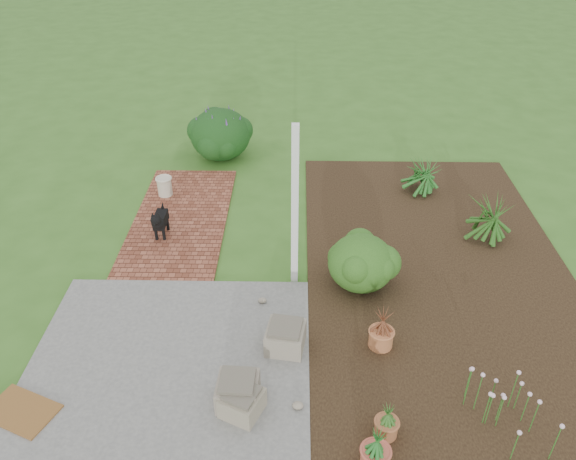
{
  "coord_description": "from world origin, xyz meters",
  "views": [
    {
      "loc": [
        0.33,
        -6.48,
        5.3
      ],
      "look_at": [
        0.2,
        0.4,
        0.7
      ],
      "focal_mm": 35.0,
      "sensor_mm": 36.0,
      "label": 1
    }
  ],
  "objects_px": {
    "stone_trough_near": "(242,403)",
    "black_dog": "(160,220)",
    "evergreen_shrub": "(361,262)",
    "cream_ceramic_urn": "(165,186)"
  },
  "relations": [
    {
      "from": "stone_trough_near",
      "to": "black_dog",
      "type": "relative_size",
      "value": 0.67
    },
    {
      "from": "stone_trough_near",
      "to": "black_dog",
      "type": "bearing_deg",
      "value": 115.17
    },
    {
      "from": "black_dog",
      "to": "evergreen_shrub",
      "type": "height_order",
      "value": "evergreen_shrub"
    },
    {
      "from": "black_dog",
      "to": "evergreen_shrub",
      "type": "relative_size",
      "value": 0.64
    },
    {
      "from": "stone_trough_near",
      "to": "evergreen_shrub",
      "type": "height_order",
      "value": "evergreen_shrub"
    },
    {
      "from": "cream_ceramic_urn",
      "to": "stone_trough_near",
      "type": "bearing_deg",
      "value": -69.11
    },
    {
      "from": "stone_trough_near",
      "to": "black_dog",
      "type": "height_order",
      "value": "black_dog"
    },
    {
      "from": "stone_trough_near",
      "to": "evergreen_shrub",
      "type": "relative_size",
      "value": 0.43
    },
    {
      "from": "black_dog",
      "to": "evergreen_shrub",
      "type": "distance_m",
      "value": 3.38
    },
    {
      "from": "black_dog",
      "to": "evergreen_shrub",
      "type": "xyz_separation_m",
      "value": [
        3.17,
        -1.17,
        0.08
      ]
    }
  ]
}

